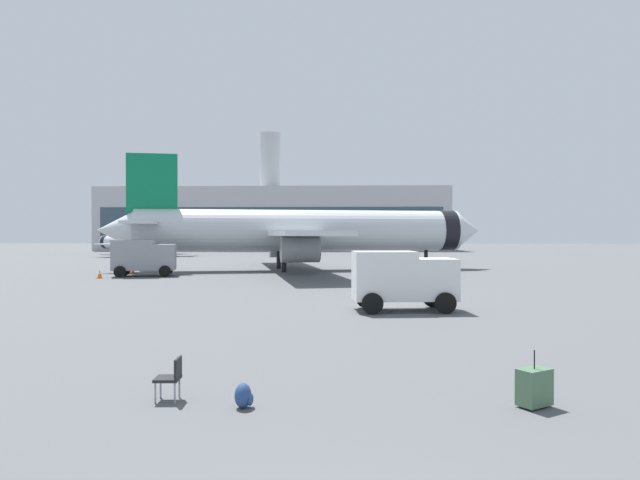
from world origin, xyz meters
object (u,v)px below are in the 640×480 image
Objects in this scene: service_truck at (143,256)px; gate_chair at (171,376)px; traveller_backpack at (244,396)px; airplane_at_gate at (300,231)px; cargo_van at (402,278)px; safety_cone_mid at (133,270)px; airplane_taxiing at (143,242)px; rolling_suitcase at (534,387)px; safety_cone_near at (100,274)px.

gate_chair is at bearing -69.64° from service_truck.
traveller_backpack is (13.87, -33.67, -1.37)m from service_truck.
airplane_at_gate is 7.79× the size of cargo_van.
airplane_taxiing is at bearing 108.36° from safety_cone_mid.
rolling_suitcase is at bearing -59.77° from service_truck.
safety_cone_near is (-20.99, 17.46, -1.13)m from cargo_van.
safety_cone_mid is 0.82× the size of gate_chair.
rolling_suitcase reaches higher than traveller_backpack.
airplane_taxiing is at bearing 105.73° from safety_cone_near.
airplane_at_gate is 6.90× the size of service_truck.
airplane_taxiing is 72.14m from cargo_van.
service_truck reaches higher than gate_chair.
airplane_at_gate reaches higher than service_truck.
traveller_backpack is 1.61m from gate_chair.
safety_cone_near is at bearing 125.25° from rolling_suitcase.
traveller_backpack is (16.45, -31.45, -0.09)m from safety_cone_near.
airplane_at_gate reaches higher than rolling_suitcase.
traveller_backpack is at bearing -107.97° from cargo_van.
airplane_at_gate is 45.36m from airplane_taxiing.
rolling_suitcase is at bearing -1.27° from gate_chair.
traveller_backpack is at bearing -66.59° from safety_cone_mid.
cargo_van is 6.44× the size of safety_cone_mid.
safety_cone_near is at bearing -139.35° from service_truck.
cargo_van is at bearing -39.77° from safety_cone_near.
safety_cone_near is at bearing -74.27° from airplane_taxiing.
rolling_suitcase reaches higher than gate_chair.
traveller_backpack is at bearing -15.52° from gate_chair.
airplane_taxiing reaches higher than safety_cone_mid.
airplane_taxiing is 84.93m from rolling_suitcase.
rolling_suitcase is at bearing -79.68° from airplane_at_gate.
safety_cone_mid is (13.62, -41.05, -1.70)m from airplane_taxiing.
airplane_at_gate reaches higher than safety_cone_mid.
traveller_backpack is (29.45, -77.62, -1.82)m from airplane_taxiing.
safety_cone_mid is at bearing 113.41° from traveller_backpack.
cargo_van is 14.89m from gate_chair.
service_truck is at bearing 133.09° from cargo_van.
airplane_taxiing is at bearing 127.38° from airplane_at_gate.
service_truck is 26.94m from cargo_van.
gate_chair is (-1.53, 0.43, 0.27)m from traveller_backpack.
rolling_suitcase is 5.60m from traveller_backpack.
safety_cone_mid is 42.15m from rolling_suitcase.
airplane_at_gate reaches higher than gate_chair.
safety_cone_near is at bearing -96.89° from safety_cone_mid.
airplane_taxiing is at bearing 110.78° from traveller_backpack.
airplane_at_gate is at bearing 100.32° from rolling_suitcase.
safety_cone_mid is (-1.96, 2.90, -1.26)m from service_truck.
airplane_taxiing is (-27.52, 36.02, -1.60)m from airplane_at_gate.
gate_chair reaches higher than safety_cone_near.
gate_chair is at bearing 164.48° from traveller_backpack.
rolling_suitcase is (35.05, -77.35, -1.66)m from airplane_taxiing.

